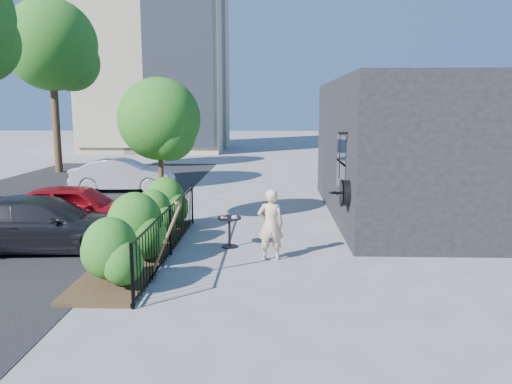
{
  "coord_description": "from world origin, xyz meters",
  "views": [
    {
      "loc": [
        0.73,
        -10.52,
        3.19
      ],
      "look_at": [
        0.33,
        1.26,
        1.2
      ],
      "focal_mm": 35.0,
      "sensor_mm": 36.0,
      "label": 1
    }
  ],
  "objects_px": {
    "cafe_table": "(229,227)",
    "car_red": "(76,209)",
    "shovel": "(165,246)",
    "patio_tree": "(162,124)",
    "street_tree_far": "(52,51)",
    "woman": "(271,225)",
    "car_silver": "(123,175)",
    "car_darkgrey": "(45,224)"
  },
  "relations": [
    {
      "from": "street_tree_far",
      "to": "shovel",
      "type": "relative_size",
      "value": 5.34
    },
    {
      "from": "cafe_table",
      "to": "shovel",
      "type": "relative_size",
      "value": 0.48
    },
    {
      "from": "patio_tree",
      "to": "car_red",
      "type": "xyz_separation_m",
      "value": [
        -2.02,
        -1.05,
        -2.1
      ]
    },
    {
      "from": "patio_tree",
      "to": "car_red",
      "type": "height_order",
      "value": "patio_tree"
    },
    {
      "from": "street_tree_far",
      "to": "car_darkgrey",
      "type": "height_order",
      "value": "street_tree_far"
    },
    {
      "from": "cafe_table",
      "to": "car_red",
      "type": "relative_size",
      "value": 0.19
    },
    {
      "from": "woman",
      "to": "car_silver",
      "type": "height_order",
      "value": "woman"
    },
    {
      "from": "car_red",
      "to": "street_tree_far",
      "type": "bearing_deg",
      "value": 19.37
    },
    {
      "from": "patio_tree",
      "to": "shovel",
      "type": "distance_m",
      "value": 4.99
    },
    {
      "from": "cafe_table",
      "to": "car_darkgrey",
      "type": "relative_size",
      "value": 0.18
    },
    {
      "from": "street_tree_far",
      "to": "woman",
      "type": "relative_size",
      "value": 5.45
    },
    {
      "from": "cafe_table",
      "to": "car_silver",
      "type": "bearing_deg",
      "value": 121.78
    },
    {
      "from": "cafe_table",
      "to": "car_darkgrey",
      "type": "xyz_separation_m",
      "value": [
        -4.15,
        -0.36,
        0.12
      ]
    },
    {
      "from": "woman",
      "to": "car_red",
      "type": "distance_m",
      "value": 5.32
    },
    {
      "from": "street_tree_far",
      "to": "car_red",
      "type": "xyz_separation_m",
      "value": [
        5.68,
        -12.25,
        -5.26
      ]
    },
    {
      "from": "patio_tree",
      "to": "car_darkgrey",
      "type": "bearing_deg",
      "value": -131.49
    },
    {
      "from": "cafe_table",
      "to": "car_silver",
      "type": "relative_size",
      "value": 0.19
    },
    {
      "from": "street_tree_far",
      "to": "woman",
      "type": "xyz_separation_m",
      "value": [
        10.62,
        -14.21,
        -5.16
      ]
    },
    {
      "from": "street_tree_far",
      "to": "shovel",
      "type": "bearing_deg",
      "value": -60.96
    },
    {
      "from": "cafe_table",
      "to": "woman",
      "type": "bearing_deg",
      "value": -43.9
    },
    {
      "from": "car_red",
      "to": "woman",
      "type": "bearing_deg",
      "value": -117.09
    },
    {
      "from": "car_red",
      "to": "shovel",
      "type": "bearing_deg",
      "value": -143.82
    },
    {
      "from": "patio_tree",
      "to": "shovel",
      "type": "xyz_separation_m",
      "value": [
        0.98,
        -4.43,
        -2.08
      ]
    },
    {
      "from": "patio_tree",
      "to": "car_darkgrey",
      "type": "xyz_separation_m",
      "value": [
        -2.18,
        -2.46,
        -2.16
      ]
    },
    {
      "from": "patio_tree",
      "to": "car_red",
      "type": "relative_size",
      "value": 1.02
    },
    {
      "from": "woman",
      "to": "street_tree_far",
      "type": "bearing_deg",
      "value": -57.09
    },
    {
      "from": "car_silver",
      "to": "car_red",
      "type": "bearing_deg",
      "value": -176.3
    },
    {
      "from": "patio_tree",
      "to": "shovel",
      "type": "height_order",
      "value": "patio_tree"
    },
    {
      "from": "patio_tree",
      "to": "woman",
      "type": "height_order",
      "value": "patio_tree"
    },
    {
      "from": "car_red",
      "to": "car_darkgrey",
      "type": "bearing_deg",
      "value": 168.35
    },
    {
      "from": "car_red",
      "to": "car_darkgrey",
      "type": "distance_m",
      "value": 1.42
    },
    {
      "from": "patio_tree",
      "to": "car_silver",
      "type": "distance_m",
      "value": 6.62
    },
    {
      "from": "woman",
      "to": "car_darkgrey",
      "type": "height_order",
      "value": "woman"
    },
    {
      "from": "patio_tree",
      "to": "car_silver",
      "type": "xyz_separation_m",
      "value": [
        -2.8,
        5.6,
        -2.13
      ]
    },
    {
      "from": "patio_tree",
      "to": "woman",
      "type": "distance_m",
      "value": 4.65
    },
    {
      "from": "street_tree_far",
      "to": "car_red",
      "type": "relative_size",
      "value": 2.13
    },
    {
      "from": "woman",
      "to": "shovel",
      "type": "distance_m",
      "value": 2.41
    },
    {
      "from": "shovel",
      "to": "patio_tree",
      "type": "bearing_deg",
      "value": 102.44
    },
    {
      "from": "woman",
      "to": "car_red",
      "type": "height_order",
      "value": "woman"
    },
    {
      "from": "street_tree_far",
      "to": "car_silver",
      "type": "distance_m",
      "value": 9.12
    },
    {
      "from": "cafe_table",
      "to": "car_red",
      "type": "xyz_separation_m",
      "value": [
        -3.99,
        1.04,
        0.17
      ]
    },
    {
      "from": "street_tree_far",
      "to": "car_silver",
      "type": "bearing_deg",
      "value": -48.79
    }
  ]
}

